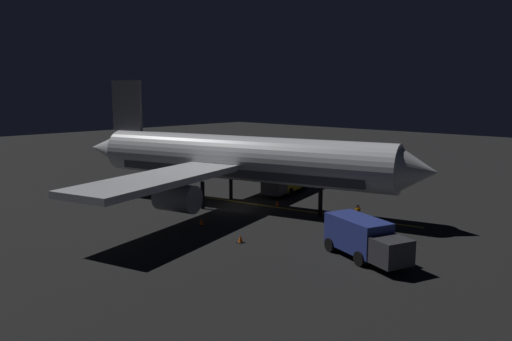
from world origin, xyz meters
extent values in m
cube|color=black|center=(0.00, 0.00, -0.10)|extent=(180.00, 180.00, 0.20)
cube|color=gold|center=(-2.23, 4.00, 0.00)|extent=(4.67, 22.80, 0.01)
cylinder|color=white|center=(0.00, 0.00, 4.42)|extent=(10.79, 28.29, 3.96)
cube|color=#4C4C56|center=(0.00, 0.00, 3.33)|extent=(9.55, 24.15, 0.71)
cone|color=white|center=(-3.77, 14.81, 4.42)|extent=(4.54, 4.03, 3.88)
cone|color=white|center=(3.91, -15.38, 4.42)|extent=(4.63, 5.48, 3.56)
cube|color=#4C4C56|center=(3.23, -12.69, 8.89)|extent=(1.24, 3.58, 4.98)
cube|color=white|center=(-8.96, -3.73, 3.82)|extent=(15.96, 8.41, 0.50)
cylinder|color=slate|center=(-8.52, -2.38, 2.42)|extent=(2.82, 3.62, 2.10)
cube|color=white|center=(9.66, 1.00, 3.82)|extent=(15.96, 8.41, 0.50)
cylinder|color=slate|center=(8.62, 1.98, 2.42)|extent=(2.82, 3.62, 2.10)
cylinder|color=black|center=(-1.91, 7.51, 1.22)|extent=(0.44, 0.44, 2.44)
cylinder|color=black|center=(-1.71, -2.92, 1.22)|extent=(0.44, 0.44, 2.44)
cylinder|color=black|center=(2.90, -1.75, 1.22)|extent=(0.44, 0.44, 2.44)
cube|color=navy|center=(4.75, 15.18, 1.47)|extent=(3.48, 4.81, 2.04)
cube|color=#38383D|center=(5.83, 18.06, 1.20)|extent=(2.50, 2.38, 1.50)
cylinder|color=black|center=(5.28, 16.60, 0.45)|extent=(2.48, 1.65, 0.90)
cylinder|color=black|center=(4.22, 13.75, 0.45)|extent=(2.48, 1.65, 0.90)
cube|color=gold|center=(-7.61, -0.66, 1.35)|extent=(4.70, 3.06, 1.81)
cube|color=#38383D|center=(-4.64, 0.07, 1.20)|extent=(2.22, 2.36, 1.50)
cylinder|color=black|center=(-6.14, -0.30, 0.45)|extent=(1.42, 2.46, 0.90)
cylinder|color=black|center=(-9.09, -1.01, 0.45)|extent=(1.42, 2.46, 0.90)
cylinder|color=black|center=(-1.18, 11.53, 0.42)|extent=(0.32, 0.32, 0.85)
cylinder|color=orange|center=(-1.18, 11.53, 1.18)|extent=(0.40, 0.40, 0.65)
sphere|color=tan|center=(-1.18, 11.53, 1.62)|extent=(0.24, 0.24, 0.24)
cone|color=#EA590F|center=(7.77, 7.79, 0.28)|extent=(0.36, 0.36, 0.55)
cube|color=black|center=(7.77, 7.79, 0.01)|extent=(0.50, 0.50, 0.03)
cone|color=#EA590F|center=(6.56, 2.29, 0.28)|extent=(0.36, 0.36, 0.55)
cube|color=black|center=(6.56, 2.29, 0.01)|extent=(0.50, 0.50, 0.03)
cone|color=#EA590F|center=(-2.38, 2.42, 0.28)|extent=(0.36, 0.36, 0.55)
cube|color=black|center=(-2.38, 2.42, 0.01)|extent=(0.50, 0.50, 0.03)
camera|label=1|loc=(31.26, 31.18, 10.27)|focal=35.08mm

